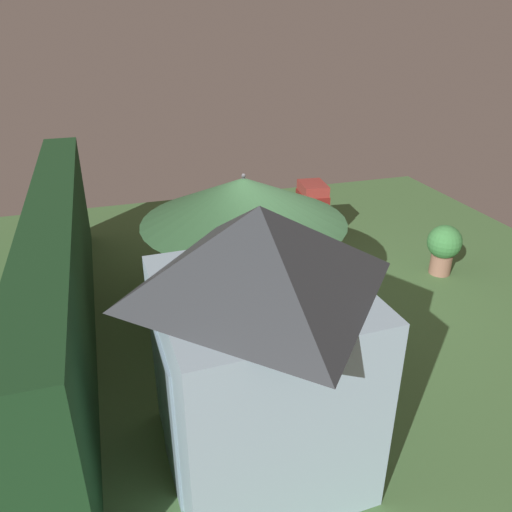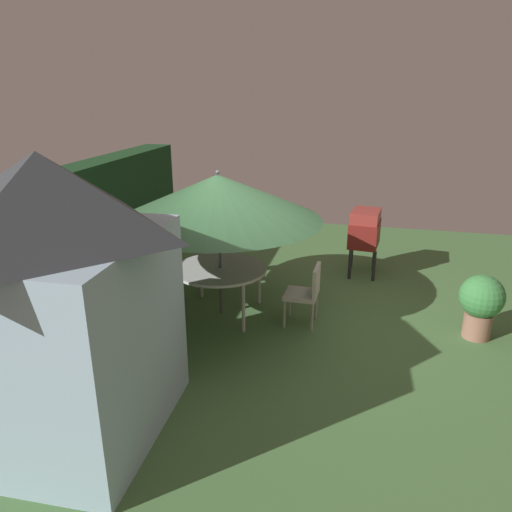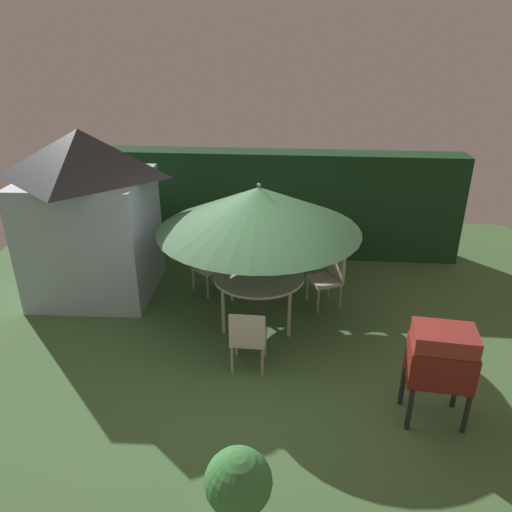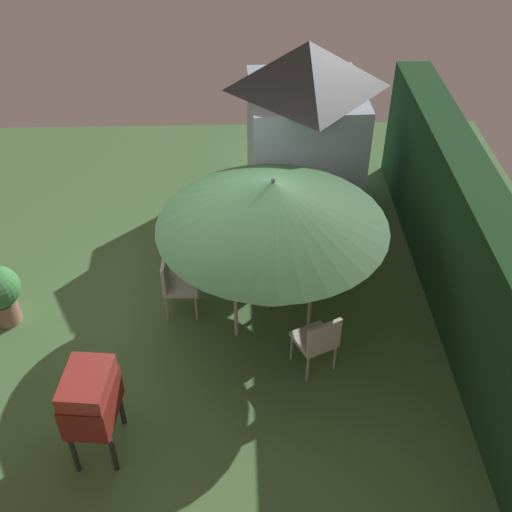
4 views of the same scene
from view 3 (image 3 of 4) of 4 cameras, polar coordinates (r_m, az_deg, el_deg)
The scene contains 10 objects.
ground_plane at distance 7.04m, azimuth -0.60°, elevation -11.14°, with size 11.00×11.00×0.00m, color #47703D.
hedge_backdrop at distance 9.71m, azimuth 1.32°, elevation 6.10°, with size 7.41×0.58×2.07m.
garden_shed at distance 8.48m, azimuth -18.79°, elevation 4.75°, with size 2.08×1.96×2.78m.
patio_table at distance 7.48m, azimuth 0.32°, elevation -2.60°, with size 1.39×1.39×0.74m.
patio_umbrella at distance 7.05m, azimuth 0.34°, elevation 5.49°, with size 2.98×2.98×2.19m.
bbq_grill at distance 5.88m, azimuth 20.74°, elevation -10.98°, with size 0.75×0.57×1.20m.
chair_near_shed at distance 8.04m, azimuth 8.52°, elevation -2.25°, with size 0.62×0.62×0.90m.
chair_far_side at distance 8.46m, azimuth -5.88°, elevation -0.66°, with size 0.65×0.65×0.90m.
chair_toward_hedge at distance 6.45m, azimuth -0.93°, elevation -9.27°, with size 0.47×0.48×0.90m.
potted_plant_by_shed at distance 4.68m, azimuth -2.05°, elevation -25.43°, with size 0.59×0.59×0.91m.
Camera 3 is at (0.55, -5.69, 4.11)m, focal length 34.38 mm.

